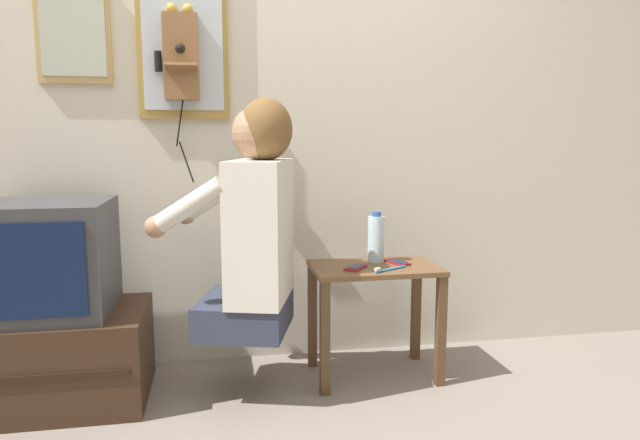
{
  "coord_description": "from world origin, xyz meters",
  "views": [
    {
      "loc": [
        -0.26,
        -1.54,
        1.1
      ],
      "look_at": [
        0.18,
        0.85,
        0.74
      ],
      "focal_mm": 32.0,
      "sensor_mm": 36.0,
      "label": 1
    }
  ],
  "objects_px": {
    "cell_phone_held": "(356,267)",
    "cell_phone_spare": "(398,262)",
    "toothbrush": "(388,269)",
    "person": "(254,224)",
    "wall_phone_antique": "(181,56)",
    "framed_picture": "(73,32)",
    "wall_mirror": "(183,32)",
    "water_bottle": "(376,238)",
    "television": "(47,258)"
  },
  "relations": [
    {
      "from": "framed_picture",
      "to": "television",
      "type": "bearing_deg",
      "value": -104.24
    },
    {
      "from": "wall_phone_antique",
      "to": "water_bottle",
      "type": "height_order",
      "value": "wall_phone_antique"
    },
    {
      "from": "toothbrush",
      "to": "framed_picture",
      "type": "bearing_deg",
      "value": 44.02
    },
    {
      "from": "water_bottle",
      "to": "toothbrush",
      "type": "xyz_separation_m",
      "value": [
        0.0,
        -0.19,
        -0.1
      ]
    },
    {
      "from": "person",
      "to": "water_bottle",
      "type": "distance_m",
      "value": 0.61
    },
    {
      "from": "wall_phone_antique",
      "to": "water_bottle",
      "type": "relative_size",
      "value": 3.38
    },
    {
      "from": "wall_mirror",
      "to": "cell_phone_spare",
      "type": "distance_m",
      "value": 1.44
    },
    {
      "from": "water_bottle",
      "to": "television",
      "type": "bearing_deg",
      "value": -176.19
    },
    {
      "from": "person",
      "to": "toothbrush",
      "type": "xyz_separation_m",
      "value": [
        0.58,
        -0.01,
        -0.21
      ]
    },
    {
      "from": "framed_picture",
      "to": "water_bottle",
      "type": "bearing_deg",
      "value": -9.78
    },
    {
      "from": "wall_mirror",
      "to": "water_bottle",
      "type": "distance_m",
      "value": 1.29
    },
    {
      "from": "television",
      "to": "water_bottle",
      "type": "bearing_deg",
      "value": 3.81
    },
    {
      "from": "television",
      "to": "wall_mirror",
      "type": "bearing_deg",
      "value": 30.12
    },
    {
      "from": "cell_phone_spare",
      "to": "wall_mirror",
      "type": "bearing_deg",
      "value": 143.94
    },
    {
      "from": "cell_phone_held",
      "to": "cell_phone_spare",
      "type": "bearing_deg",
      "value": 56.14
    },
    {
      "from": "wall_phone_antique",
      "to": "cell_phone_held",
      "type": "height_order",
      "value": "wall_phone_antique"
    },
    {
      "from": "cell_phone_held",
      "to": "toothbrush",
      "type": "relative_size",
      "value": 0.8
    },
    {
      "from": "cell_phone_spare",
      "to": "toothbrush",
      "type": "bearing_deg",
      "value": -142.44
    },
    {
      "from": "wall_phone_antique",
      "to": "framed_picture",
      "type": "xyz_separation_m",
      "value": [
        -0.46,
        0.04,
        0.1
      ]
    },
    {
      "from": "toothbrush",
      "to": "person",
      "type": "bearing_deg",
      "value": 60.16
    },
    {
      "from": "person",
      "to": "cell_phone_spare",
      "type": "bearing_deg",
      "value": -64.29
    },
    {
      "from": "wall_phone_antique",
      "to": "cell_phone_held",
      "type": "xyz_separation_m",
      "value": [
        0.74,
        -0.31,
        -0.93
      ]
    },
    {
      "from": "cell_phone_held",
      "to": "water_bottle",
      "type": "height_order",
      "value": "water_bottle"
    },
    {
      "from": "person",
      "to": "cell_phone_spare",
      "type": "height_order",
      "value": "person"
    },
    {
      "from": "framed_picture",
      "to": "water_bottle",
      "type": "xyz_separation_m",
      "value": [
        1.33,
        -0.23,
        -0.92
      ]
    },
    {
      "from": "framed_picture",
      "to": "water_bottle",
      "type": "distance_m",
      "value": 1.64
    },
    {
      "from": "wall_phone_antique",
      "to": "framed_picture",
      "type": "bearing_deg",
      "value": 174.54
    },
    {
      "from": "wall_phone_antique",
      "to": "cell_phone_held",
      "type": "relative_size",
      "value": 5.94
    },
    {
      "from": "wall_mirror",
      "to": "cell_phone_spare",
      "type": "xyz_separation_m",
      "value": [
        0.95,
        -0.29,
        -1.04
      ]
    },
    {
      "from": "framed_picture",
      "to": "cell_phone_spare",
      "type": "distance_m",
      "value": 1.77
    },
    {
      "from": "cell_phone_spare",
      "to": "framed_picture",
      "type": "bearing_deg",
      "value": 149.3
    },
    {
      "from": "cell_phone_held",
      "to": "water_bottle",
      "type": "distance_m",
      "value": 0.21
    },
    {
      "from": "cell_phone_held",
      "to": "wall_phone_antique",
      "type": "bearing_deg",
      "value": -163.59
    },
    {
      "from": "wall_phone_antique",
      "to": "person",
      "type": "bearing_deg",
      "value": -51.05
    },
    {
      "from": "wall_phone_antique",
      "to": "wall_mirror",
      "type": "xyz_separation_m",
      "value": [
        0.01,
        0.04,
        0.11
      ]
    },
    {
      "from": "television",
      "to": "wall_mirror",
      "type": "height_order",
      "value": "wall_mirror"
    },
    {
      "from": "wall_phone_antique",
      "to": "wall_mirror",
      "type": "height_order",
      "value": "wall_mirror"
    },
    {
      "from": "person",
      "to": "wall_phone_antique",
      "type": "bearing_deg",
      "value": 55.01
    },
    {
      "from": "wall_phone_antique",
      "to": "toothbrush",
      "type": "height_order",
      "value": "wall_phone_antique"
    },
    {
      "from": "person",
      "to": "wall_phone_antique",
      "type": "distance_m",
      "value": 0.85
    },
    {
      "from": "framed_picture",
      "to": "wall_phone_antique",
      "type": "bearing_deg",
      "value": -5.46
    },
    {
      "from": "wall_mirror",
      "to": "toothbrush",
      "type": "distance_m",
      "value": 1.42
    },
    {
      "from": "cell_phone_held",
      "to": "cell_phone_spare",
      "type": "xyz_separation_m",
      "value": [
        0.21,
        0.06,
        0.0
      ]
    },
    {
      "from": "water_bottle",
      "to": "wall_mirror",
      "type": "bearing_deg",
      "value": 165.27
    },
    {
      "from": "framed_picture",
      "to": "cell_phone_held",
      "type": "bearing_deg",
      "value": -16.6
    },
    {
      "from": "toothbrush",
      "to": "wall_mirror",
      "type": "bearing_deg",
      "value": 35.73
    },
    {
      "from": "person",
      "to": "cell_phone_held",
      "type": "xyz_separation_m",
      "value": [
        0.45,
        0.05,
        -0.22
      ]
    },
    {
      "from": "person",
      "to": "cell_phone_spare",
      "type": "relative_size",
      "value": 7.1
    },
    {
      "from": "person",
      "to": "framed_picture",
      "type": "xyz_separation_m",
      "value": [
        -0.75,
        0.41,
        0.81
      ]
    },
    {
      "from": "wall_phone_antique",
      "to": "water_bottle",
      "type": "xyz_separation_m",
      "value": [
        0.87,
        -0.19,
        -0.83
      ]
    }
  ]
}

